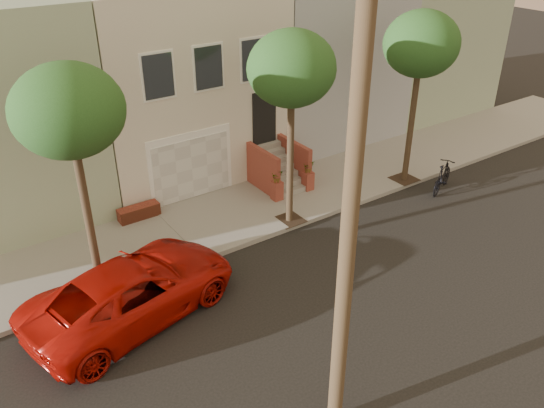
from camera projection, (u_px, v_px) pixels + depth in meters
ground at (342, 293)px, 15.48m from camera, size 90.00×90.00×0.00m
sidewalk at (241, 213)px, 19.30m from camera, size 40.00×3.70×0.15m
house_row at (161, 73)px, 21.79m from camera, size 33.10×11.70×7.00m
tree_left at (69, 112)px, 13.02m from camera, size 2.70×2.57×6.30m
tree_mid at (292, 70)px, 16.25m from camera, size 2.70×2.57×6.30m
tree_right at (421, 45)px, 18.97m from camera, size 2.70×2.57×6.30m
pickup_truck at (133, 290)px, 14.33m from camera, size 6.12×3.85×1.58m
motorcycle at (443, 177)px, 20.66m from camera, size 1.96×1.24×1.14m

